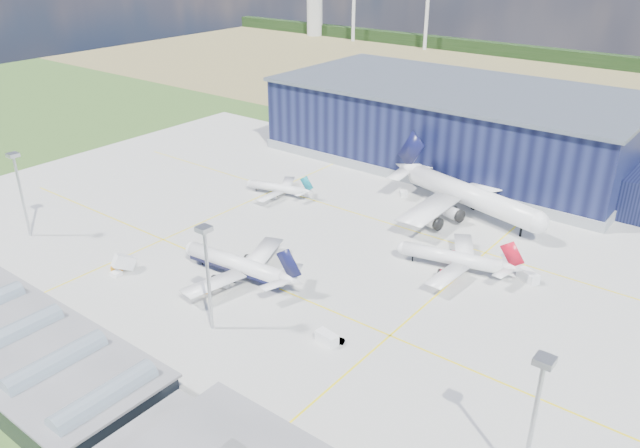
{
  "coord_description": "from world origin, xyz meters",
  "views": [
    {
      "loc": [
        92.34,
        -100.19,
        73.26
      ],
      "look_at": [
        7.86,
        8.51,
        8.63
      ],
      "focal_mm": 35.0,
      "sensor_mm": 36.0,
      "label": 1
    }
  ],
  "objects_px": {
    "light_mast_east": "(537,403)",
    "car_a": "(259,445)",
    "light_mast_center": "(207,262)",
    "airliner_navy": "(236,256)",
    "car_b": "(334,339)",
    "airliner_widebody": "(472,185)",
    "airstair": "(125,266)",
    "hangar": "(462,129)",
    "gse_cart_b": "(404,194)",
    "airliner_regional": "(277,184)",
    "gse_tug_b": "(117,268)",
    "gse_van_b": "(528,276)",
    "light_mast_west": "(19,181)",
    "airliner_red": "(453,251)",
    "gse_tug_a": "(205,288)",
    "gse_van_c": "(327,338)"
  },
  "relations": [
    {
      "from": "light_mast_center",
      "to": "gse_cart_b",
      "type": "height_order",
      "value": "light_mast_center"
    },
    {
      "from": "airliner_regional",
      "to": "gse_tug_b",
      "type": "bearing_deg",
      "value": 75.92
    },
    {
      "from": "gse_tug_b",
      "to": "car_a",
      "type": "bearing_deg",
      "value": 25.91
    },
    {
      "from": "light_mast_west",
      "to": "gse_tug_b",
      "type": "bearing_deg",
      "value": 4.77
    },
    {
      "from": "airliner_red",
      "to": "car_a",
      "type": "height_order",
      "value": "airliner_red"
    },
    {
      "from": "light_mast_east",
      "to": "car_a",
      "type": "xyz_separation_m",
      "value": [
        -35.27,
        -18.0,
        -14.86
      ]
    },
    {
      "from": "car_b",
      "to": "airliner_regional",
      "type": "bearing_deg",
      "value": 32.23
    },
    {
      "from": "gse_cart_b",
      "to": "airliner_regional",
      "type": "bearing_deg",
      "value": -178.63
    },
    {
      "from": "light_mast_west",
      "to": "airliner_regional",
      "type": "bearing_deg",
      "value": 61.61
    },
    {
      "from": "hangar",
      "to": "light_mast_center",
      "type": "height_order",
      "value": "hangar"
    },
    {
      "from": "airliner_regional",
      "to": "car_a",
      "type": "xyz_separation_m",
      "value": [
        66.51,
        -79.47,
        -3.18
      ]
    },
    {
      "from": "light_mast_east",
      "to": "gse_van_b",
      "type": "distance_m",
      "value": 63.49
    },
    {
      "from": "hangar",
      "to": "gse_van_c",
      "type": "relative_size",
      "value": 31.16
    },
    {
      "from": "light_mast_west",
      "to": "gse_tug_a",
      "type": "distance_m",
      "value": 60.5
    },
    {
      "from": "gse_van_b",
      "to": "gse_van_c",
      "type": "relative_size",
      "value": 1.15
    },
    {
      "from": "gse_van_b",
      "to": "car_a",
      "type": "bearing_deg",
      "value": -162.16
    },
    {
      "from": "hangar",
      "to": "gse_cart_b",
      "type": "height_order",
      "value": "hangar"
    },
    {
      "from": "hangar",
      "to": "airliner_navy",
      "type": "relative_size",
      "value": 4.22
    },
    {
      "from": "light_mast_west",
      "to": "car_b",
      "type": "distance_m",
      "value": 94.29
    },
    {
      "from": "hangar",
      "to": "gse_tug_a",
      "type": "height_order",
      "value": "hangar"
    },
    {
      "from": "car_a",
      "to": "airliner_widebody",
      "type": "bearing_deg",
      "value": 12.14
    },
    {
      "from": "airliner_red",
      "to": "gse_tug_a",
      "type": "bearing_deg",
      "value": 34.61
    },
    {
      "from": "hangar",
      "to": "airstair",
      "type": "distance_m",
      "value": 124.54
    },
    {
      "from": "light_mast_center",
      "to": "gse_van_c",
      "type": "xyz_separation_m",
      "value": [
        21.36,
        10.44,
        -14.32
      ]
    },
    {
      "from": "light_mast_west",
      "to": "light_mast_center",
      "type": "xyz_separation_m",
      "value": [
        70.0,
        0.0,
        0.0
      ]
    },
    {
      "from": "light_mast_west",
      "to": "airliner_navy",
      "type": "xyz_separation_m",
      "value": [
        59.17,
        18.0,
        -9.83
      ]
    },
    {
      "from": "airliner_widebody",
      "to": "airliner_regional",
      "type": "height_order",
      "value": "airliner_widebody"
    },
    {
      "from": "airliner_widebody",
      "to": "airstair",
      "type": "bearing_deg",
      "value": -106.72
    },
    {
      "from": "light_mast_east",
      "to": "car_a",
      "type": "distance_m",
      "value": 42.29
    },
    {
      "from": "gse_cart_b",
      "to": "airstair",
      "type": "relative_size",
      "value": 0.65
    },
    {
      "from": "airliner_regional",
      "to": "car_a",
      "type": "distance_m",
      "value": 103.68
    },
    {
      "from": "airliner_red",
      "to": "gse_tug_b",
      "type": "relative_size",
      "value": 11.12
    },
    {
      "from": "gse_tug_b",
      "to": "airliner_navy",
      "type": "bearing_deg",
      "value": 74.74
    },
    {
      "from": "gse_tug_b",
      "to": "car_a",
      "type": "relative_size",
      "value": 0.83
    },
    {
      "from": "airliner_navy",
      "to": "airliner_red",
      "type": "xyz_separation_m",
      "value": [
        37.93,
        34.0,
        -0.6
      ]
    },
    {
      "from": "light_mast_center",
      "to": "car_b",
      "type": "xyz_separation_m",
      "value": [
        22.41,
        11.53,
        -14.76
      ]
    },
    {
      "from": "airstair",
      "to": "car_a",
      "type": "relative_size",
      "value": 1.49
    },
    {
      "from": "gse_tug_b",
      "to": "gse_van_b",
      "type": "distance_m",
      "value": 96.74
    },
    {
      "from": "light_mast_west",
      "to": "airliner_navy",
      "type": "relative_size",
      "value": 0.67
    },
    {
      "from": "airliner_widebody",
      "to": "gse_tug_b",
      "type": "height_order",
      "value": "airliner_widebody"
    },
    {
      "from": "light_mast_center",
      "to": "light_mast_east",
      "type": "relative_size",
      "value": 1.0
    },
    {
      "from": "airliner_red",
      "to": "gse_cart_b",
      "type": "bearing_deg",
      "value": -58.06
    },
    {
      "from": "light_mast_west",
      "to": "light_mast_center",
      "type": "bearing_deg",
      "value": 0.0
    },
    {
      "from": "airliner_regional",
      "to": "gse_tug_b",
      "type": "height_order",
      "value": "airliner_regional"
    },
    {
      "from": "light_mast_center",
      "to": "gse_van_c",
      "type": "distance_m",
      "value": 27.75
    },
    {
      "from": "car_a",
      "to": "car_b",
      "type": "height_order",
      "value": "car_b"
    },
    {
      "from": "airliner_widebody",
      "to": "airliner_red",
      "type": "bearing_deg",
      "value": -56.34
    },
    {
      "from": "light_mast_center",
      "to": "airliner_navy",
      "type": "relative_size",
      "value": 0.67
    },
    {
      "from": "hangar",
      "to": "airstair",
      "type": "xyz_separation_m",
      "value": [
        -26.49,
        -121.28,
        -10.02
      ]
    },
    {
      "from": "light_mast_center",
      "to": "gse_cart_b",
      "type": "xyz_separation_m",
      "value": [
        -5.63,
        84.92,
        -14.73
      ]
    }
  ]
}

